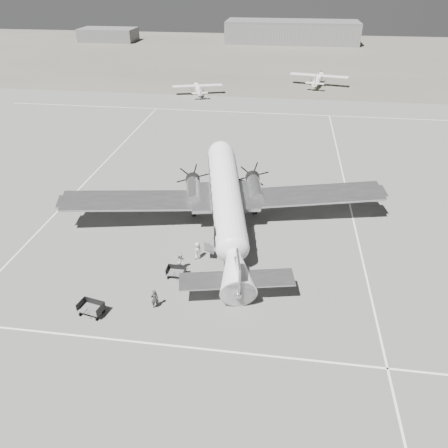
{
  "coord_description": "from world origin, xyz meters",
  "views": [
    {
      "loc": [
        4.42,
        -34.15,
        21.83
      ],
      "look_at": [
        -0.14,
        -1.45,
        2.2
      ],
      "focal_mm": 35.0,
      "sensor_mm": 36.0,
      "label": 1
    }
  ],
  "objects_px": {
    "ramp_agent": "(181,262)",
    "passenger": "(197,251)",
    "baggage_cart_far": "(91,309)",
    "ground_crew": "(155,299)",
    "hangar_main": "(292,32)",
    "dc3_airliner": "(227,205)",
    "light_plane_left": "(198,90)",
    "shed_secondary": "(108,35)",
    "light_plane_right": "(318,80)",
    "baggage_cart_near": "(176,272)"
  },
  "relations": [
    {
      "from": "ramp_agent",
      "to": "baggage_cart_near",
      "type": "bearing_deg",
      "value": -173.21
    },
    {
      "from": "light_plane_left",
      "to": "baggage_cart_far",
      "type": "height_order",
      "value": "light_plane_left"
    },
    {
      "from": "dc3_airliner",
      "to": "shed_secondary",
      "type": "bearing_deg",
      "value": 103.51
    },
    {
      "from": "hangar_main",
      "to": "baggage_cart_near",
      "type": "height_order",
      "value": "hangar_main"
    },
    {
      "from": "dc3_airliner",
      "to": "ramp_agent",
      "type": "height_order",
      "value": "dc3_airliner"
    },
    {
      "from": "hangar_main",
      "to": "baggage_cart_near",
      "type": "distance_m",
      "value": 126.96
    },
    {
      "from": "dc3_airliner",
      "to": "light_plane_left",
      "type": "relative_size",
      "value": 3.21
    },
    {
      "from": "baggage_cart_near",
      "to": "baggage_cart_far",
      "type": "relative_size",
      "value": 0.87
    },
    {
      "from": "baggage_cart_far",
      "to": "ramp_agent",
      "type": "relative_size",
      "value": 1.13
    },
    {
      "from": "dc3_airliner",
      "to": "baggage_cart_near",
      "type": "height_order",
      "value": "dc3_airliner"
    },
    {
      "from": "light_plane_left",
      "to": "passenger",
      "type": "relative_size",
      "value": 6.13
    },
    {
      "from": "baggage_cart_far",
      "to": "ground_crew",
      "type": "height_order",
      "value": "ground_crew"
    },
    {
      "from": "baggage_cart_far",
      "to": "passenger",
      "type": "relative_size",
      "value": 1.14
    },
    {
      "from": "ground_crew",
      "to": "passenger",
      "type": "xyz_separation_m",
      "value": [
        1.92,
        6.58,
        0.01
      ]
    },
    {
      "from": "baggage_cart_near",
      "to": "ramp_agent",
      "type": "bearing_deg",
      "value": 79.44
    },
    {
      "from": "ground_crew",
      "to": "dc3_airliner",
      "type": "bearing_deg",
      "value": -139.56
    },
    {
      "from": "light_plane_right",
      "to": "dc3_airliner",
      "type": "bearing_deg",
      "value": -88.91
    },
    {
      "from": "hangar_main",
      "to": "dc3_airliner",
      "type": "bearing_deg",
      "value": -92.46
    },
    {
      "from": "ramp_agent",
      "to": "light_plane_left",
      "type": "bearing_deg",
      "value": 27.64
    },
    {
      "from": "baggage_cart_near",
      "to": "baggage_cart_far",
      "type": "bearing_deg",
      "value": -133.43
    },
    {
      "from": "shed_secondary",
      "to": "ground_crew",
      "type": "distance_m",
      "value": 135.41
    },
    {
      "from": "dc3_airliner",
      "to": "passenger",
      "type": "xyz_separation_m",
      "value": [
        -1.96,
        -4.41,
        -2.2
      ]
    },
    {
      "from": "hangar_main",
      "to": "passenger",
      "type": "distance_m",
      "value": 124.09
    },
    {
      "from": "light_plane_left",
      "to": "ground_crew",
      "type": "xyz_separation_m",
      "value": [
        8.47,
        -60.81,
        -0.22
      ]
    },
    {
      "from": "light_plane_left",
      "to": "baggage_cart_far",
      "type": "relative_size",
      "value": 5.35
    },
    {
      "from": "hangar_main",
      "to": "light_plane_left",
      "type": "bearing_deg",
      "value": -104.1
    },
    {
      "from": "light_plane_right",
      "to": "baggage_cart_far",
      "type": "distance_m",
      "value": 75.25
    },
    {
      "from": "light_plane_right",
      "to": "baggage_cart_near",
      "type": "xyz_separation_m",
      "value": [
        -14.29,
        -67.56,
        -0.8
      ]
    },
    {
      "from": "light_plane_right",
      "to": "passenger",
      "type": "distance_m",
      "value": 66.06
    },
    {
      "from": "light_plane_left",
      "to": "baggage_cart_far",
      "type": "bearing_deg",
      "value": -102.96
    },
    {
      "from": "dc3_airliner",
      "to": "ground_crew",
      "type": "relative_size",
      "value": 19.8
    },
    {
      "from": "dc3_airliner",
      "to": "ground_crew",
      "type": "bearing_deg",
      "value": -121.54
    },
    {
      "from": "hangar_main",
      "to": "light_plane_right",
      "type": "relative_size",
      "value": 3.49
    },
    {
      "from": "baggage_cart_far",
      "to": "ramp_agent",
      "type": "bearing_deg",
      "value": 61.94
    },
    {
      "from": "hangar_main",
      "to": "light_plane_right",
      "type": "height_order",
      "value": "hangar_main"
    },
    {
      "from": "hangar_main",
      "to": "dc3_airliner",
      "type": "xyz_separation_m",
      "value": [
        -5.14,
        -119.45,
        -0.3
      ]
    },
    {
      "from": "ramp_agent",
      "to": "passenger",
      "type": "height_order",
      "value": "ramp_agent"
    },
    {
      "from": "baggage_cart_near",
      "to": "ground_crew",
      "type": "distance_m",
      "value": 3.86
    },
    {
      "from": "baggage_cart_near",
      "to": "ground_crew",
      "type": "height_order",
      "value": "ground_crew"
    },
    {
      "from": "shed_secondary",
      "to": "light_plane_right",
      "type": "relative_size",
      "value": 1.49
    },
    {
      "from": "hangar_main",
      "to": "shed_secondary",
      "type": "bearing_deg",
      "value": -175.24
    },
    {
      "from": "light_plane_right",
      "to": "passenger",
      "type": "relative_size",
      "value": 7.52
    },
    {
      "from": "passenger",
      "to": "dc3_airliner",
      "type": "bearing_deg",
      "value": -8.66
    },
    {
      "from": "baggage_cart_far",
      "to": "light_plane_right",
      "type": "bearing_deg",
      "value": 87.24
    },
    {
      "from": "passenger",
      "to": "hangar_main",
      "type": "bearing_deg",
      "value": 12.02
    },
    {
      "from": "ground_crew",
      "to": "ramp_agent",
      "type": "distance_m",
      "value": 4.9
    },
    {
      "from": "dc3_airliner",
      "to": "light_plane_left",
      "type": "distance_m",
      "value": 51.37
    },
    {
      "from": "shed_secondary",
      "to": "ramp_agent",
      "type": "height_order",
      "value": "shed_secondary"
    },
    {
      "from": "ramp_agent",
      "to": "passenger",
      "type": "relative_size",
      "value": 1.01
    },
    {
      "from": "hangar_main",
      "to": "light_plane_right",
      "type": "xyz_separation_m",
      "value": [
        5.96,
        -59.1,
        -2.05
      ]
    }
  ]
}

